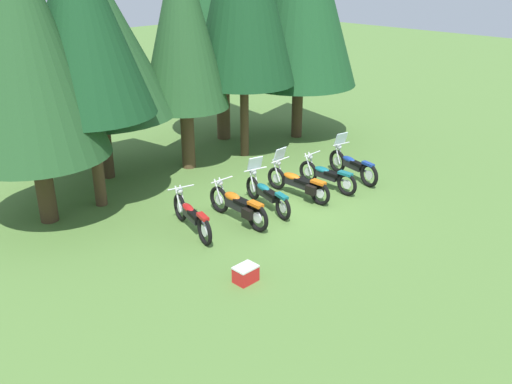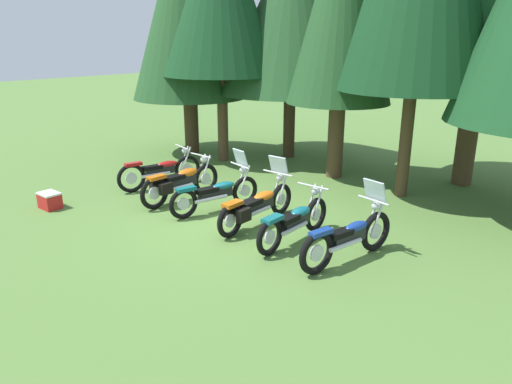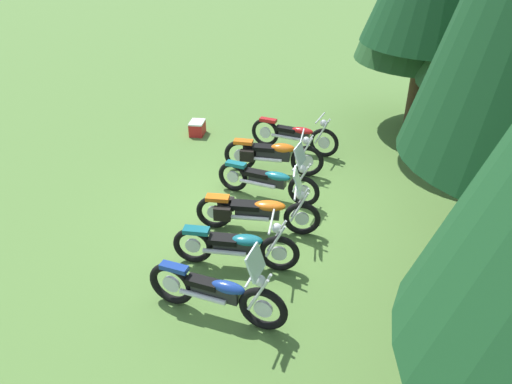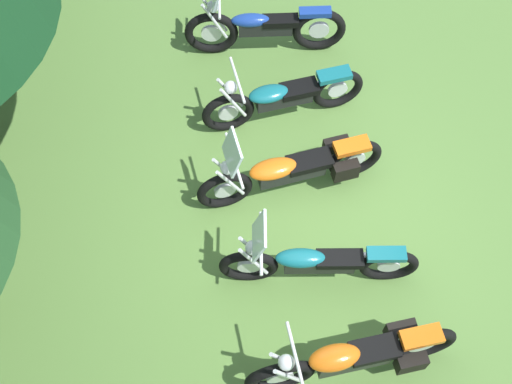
{
  "view_description": "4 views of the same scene",
  "coord_description": "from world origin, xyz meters",
  "px_view_note": "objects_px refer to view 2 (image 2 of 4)",
  "views": [
    {
      "loc": [
        -11.02,
        -9.77,
        6.62
      ],
      "look_at": [
        -0.82,
        0.36,
        0.51
      ],
      "focal_mm": 39.1,
      "sensor_mm": 36.0,
      "label": 1
    },
    {
      "loc": [
        6.56,
        -7.06,
        3.75
      ],
      "look_at": [
        0.45,
        0.3,
        0.63
      ],
      "focal_mm": 33.03,
      "sensor_mm": 36.0,
      "label": 2
    },
    {
      "loc": [
        8.27,
        1.13,
        5.38
      ],
      "look_at": [
        0.38,
        0.02,
        0.7
      ],
      "focal_mm": 33.8,
      "sensor_mm": 36.0,
      "label": 3
    },
    {
      "loc": [
        -3.35,
        1.62,
        7.57
      ],
      "look_at": [
        0.28,
        0.64,
        0.81
      ],
      "focal_mm": 47.48,
      "sensor_mm": 36.0,
      "label": 4
    }
  ],
  "objects_px": {
    "motorcycle_4": "(295,221)",
    "pine_tree_0": "(186,4)",
    "motorcycle_0": "(161,171)",
    "motorcycle_1": "(180,182)",
    "motorcycle_5": "(349,237)",
    "pine_tree_2": "(292,15)",
    "motorcycle_2": "(217,192)",
    "picnic_cooler": "(50,200)",
    "motorcycle_3": "(256,205)"
  },
  "relations": [
    {
      "from": "motorcycle_3",
      "to": "pine_tree_0",
      "type": "xyz_separation_m",
      "value": [
        -5.97,
        3.73,
        4.36
      ]
    },
    {
      "from": "pine_tree_0",
      "to": "picnic_cooler",
      "type": "distance_m",
      "value": 7.73
    },
    {
      "from": "motorcycle_1",
      "to": "motorcycle_4",
      "type": "xyz_separation_m",
      "value": [
        3.52,
        -0.22,
        -0.05
      ]
    },
    {
      "from": "motorcycle_1",
      "to": "pine_tree_2",
      "type": "xyz_separation_m",
      "value": [
        -0.69,
        5.39,
        3.98
      ]
    },
    {
      "from": "motorcycle_0",
      "to": "motorcycle_3",
      "type": "xyz_separation_m",
      "value": [
        3.66,
        -0.48,
        0.01
      ]
    },
    {
      "from": "motorcycle_4",
      "to": "motorcycle_3",
      "type": "bearing_deg",
      "value": 80.9
    },
    {
      "from": "motorcycle_2",
      "to": "motorcycle_4",
      "type": "height_order",
      "value": "motorcycle_2"
    },
    {
      "from": "motorcycle_2",
      "to": "pine_tree_0",
      "type": "distance_m",
      "value": 7.38
    },
    {
      "from": "motorcycle_4",
      "to": "pine_tree_0",
      "type": "bearing_deg",
      "value": 61.48
    },
    {
      "from": "motorcycle_3",
      "to": "pine_tree_0",
      "type": "distance_m",
      "value": 8.28
    },
    {
      "from": "motorcycle_0",
      "to": "motorcycle_2",
      "type": "distance_m",
      "value": 2.45
    },
    {
      "from": "motorcycle_1",
      "to": "pine_tree_0",
      "type": "distance_m",
      "value": 6.72
    },
    {
      "from": "motorcycle_0",
      "to": "motorcycle_2",
      "type": "bearing_deg",
      "value": -83.05
    },
    {
      "from": "pine_tree_2",
      "to": "picnic_cooler",
      "type": "distance_m",
      "value": 8.87
    },
    {
      "from": "pine_tree_0",
      "to": "motorcycle_0",
      "type": "bearing_deg",
      "value": -54.74
    },
    {
      "from": "motorcycle_0",
      "to": "motorcycle_5",
      "type": "relative_size",
      "value": 1.02
    },
    {
      "from": "motorcycle_3",
      "to": "picnic_cooler",
      "type": "height_order",
      "value": "motorcycle_3"
    },
    {
      "from": "motorcycle_1",
      "to": "motorcycle_5",
      "type": "height_order",
      "value": "motorcycle_5"
    },
    {
      "from": "motorcycle_2",
      "to": "motorcycle_5",
      "type": "distance_m",
      "value": 3.59
    },
    {
      "from": "motorcycle_1",
      "to": "picnic_cooler",
      "type": "height_order",
      "value": "motorcycle_1"
    },
    {
      "from": "motorcycle_4",
      "to": "motorcycle_0",
      "type": "bearing_deg",
      "value": 82.56
    },
    {
      "from": "motorcycle_1",
      "to": "motorcycle_2",
      "type": "height_order",
      "value": "motorcycle_2"
    },
    {
      "from": "motorcycle_0",
      "to": "motorcycle_2",
      "type": "relative_size",
      "value": 1.01
    },
    {
      "from": "motorcycle_2",
      "to": "picnic_cooler",
      "type": "distance_m",
      "value": 3.91
    },
    {
      "from": "motorcycle_0",
      "to": "motorcycle_5",
      "type": "bearing_deg",
      "value": -81.21
    },
    {
      "from": "motorcycle_5",
      "to": "pine_tree_2",
      "type": "xyz_separation_m",
      "value": [
        -5.42,
        5.68,
        4.0
      ]
    },
    {
      "from": "motorcycle_3",
      "to": "motorcycle_2",
      "type": "bearing_deg",
      "value": 84.95
    },
    {
      "from": "motorcycle_4",
      "to": "pine_tree_0",
      "type": "relative_size",
      "value": 0.28
    },
    {
      "from": "motorcycle_2",
      "to": "pine_tree_2",
      "type": "xyz_separation_m",
      "value": [
        -1.85,
        5.33,
        4.01
      ]
    },
    {
      "from": "motorcycle_0",
      "to": "motorcycle_4",
      "type": "xyz_separation_m",
      "value": [
        4.77,
        -0.66,
        -0.02
      ]
    },
    {
      "from": "pine_tree_2",
      "to": "motorcycle_1",
      "type": "bearing_deg",
      "value": -82.74
    },
    {
      "from": "motorcycle_2",
      "to": "motorcycle_5",
      "type": "xyz_separation_m",
      "value": [
        3.57,
        -0.36,
        0.02
      ]
    },
    {
      "from": "motorcycle_0",
      "to": "motorcycle_5",
      "type": "xyz_separation_m",
      "value": [
        5.99,
        -0.73,
        0.01
      ]
    },
    {
      "from": "motorcycle_1",
      "to": "motorcycle_2",
      "type": "relative_size",
      "value": 1.04
    },
    {
      "from": "pine_tree_0",
      "to": "picnic_cooler",
      "type": "relative_size",
      "value": 15.36
    },
    {
      "from": "motorcycle_3",
      "to": "pine_tree_0",
      "type": "height_order",
      "value": "pine_tree_0"
    },
    {
      "from": "motorcycle_4",
      "to": "pine_tree_2",
      "type": "height_order",
      "value": "pine_tree_2"
    },
    {
      "from": "motorcycle_4",
      "to": "motorcycle_5",
      "type": "relative_size",
      "value": 0.99
    },
    {
      "from": "motorcycle_1",
      "to": "motorcycle_3",
      "type": "bearing_deg",
      "value": -88.05
    },
    {
      "from": "motorcycle_1",
      "to": "motorcycle_5",
      "type": "bearing_deg",
      "value": -90.74
    },
    {
      "from": "motorcycle_4",
      "to": "picnic_cooler",
      "type": "xyz_separation_m",
      "value": [
        -5.48,
        -2.06,
        -0.24
      ]
    },
    {
      "from": "motorcycle_3",
      "to": "motorcycle_1",
      "type": "bearing_deg",
      "value": 88.75
    },
    {
      "from": "motorcycle_1",
      "to": "pine_tree_0",
      "type": "height_order",
      "value": "pine_tree_0"
    },
    {
      "from": "motorcycle_1",
      "to": "motorcycle_4",
      "type": "height_order",
      "value": "motorcycle_1"
    },
    {
      "from": "motorcycle_2",
      "to": "picnic_cooler",
      "type": "bearing_deg",
      "value": 141.72
    },
    {
      "from": "motorcycle_0",
      "to": "picnic_cooler",
      "type": "bearing_deg",
      "value": -178.75
    },
    {
      "from": "motorcycle_0",
      "to": "motorcycle_1",
      "type": "distance_m",
      "value": 1.33
    },
    {
      "from": "motorcycle_0",
      "to": "pine_tree_2",
      "type": "bearing_deg",
      "value": 9.19
    },
    {
      "from": "motorcycle_4",
      "to": "motorcycle_5",
      "type": "distance_m",
      "value": 1.21
    },
    {
      "from": "motorcycle_4",
      "to": "pine_tree_0",
      "type": "distance_m",
      "value": 9.2
    }
  ]
}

